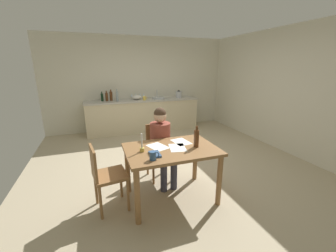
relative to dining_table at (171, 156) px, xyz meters
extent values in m
cube|color=tan|center=(0.37, 1.07, -0.66)|extent=(5.20, 5.20, 0.04)
cube|color=beige|center=(0.37, 3.67, 0.66)|extent=(5.20, 0.12, 2.60)
cube|color=beige|center=(2.97, 1.07, 0.66)|extent=(0.12, 5.20, 2.60)
cube|color=beige|center=(0.37, 3.31, -0.21)|extent=(3.09, 0.60, 0.86)
cube|color=#B7B2A8|center=(0.37, 3.31, 0.24)|extent=(3.13, 0.64, 0.04)
cube|color=olive|center=(0.00, 0.00, 0.10)|extent=(1.21, 0.82, 0.04)
cylinder|color=olive|center=(-0.54, -0.35, -0.28)|extent=(0.07, 0.07, 0.71)
cylinder|color=olive|center=(0.54, -0.35, -0.28)|extent=(0.07, 0.07, 0.71)
cylinder|color=olive|center=(-0.54, 0.35, -0.28)|extent=(0.07, 0.07, 0.71)
cylinder|color=olive|center=(0.54, 0.35, -0.28)|extent=(0.07, 0.07, 0.71)
cube|color=olive|center=(0.02, 0.59, -0.16)|extent=(0.41, 0.41, 0.04)
cube|color=olive|center=(0.02, 0.78, 0.05)|extent=(0.36, 0.04, 0.40)
cylinder|color=olive|center=(-0.14, 0.42, -0.40)|extent=(0.04, 0.04, 0.47)
cylinder|color=olive|center=(0.20, 0.43, -0.40)|extent=(0.04, 0.04, 0.47)
cylinder|color=olive|center=(-0.15, 0.76, -0.40)|extent=(0.04, 0.04, 0.47)
cylinder|color=olive|center=(0.19, 0.77, -0.40)|extent=(0.04, 0.04, 0.47)
cylinder|color=brown|center=(0.02, 0.57, 0.06)|extent=(0.33, 0.33, 0.50)
sphere|color=#D8AD8C|center=(0.02, 0.57, 0.42)|extent=(0.20, 0.20, 0.20)
sphere|color=#473323|center=(0.02, 0.57, 0.46)|extent=(0.19, 0.19, 0.19)
cylinder|color=#383847|center=(-0.05, 0.38, -0.19)|extent=(0.14, 0.38, 0.13)
cylinder|color=#383847|center=(-0.05, 0.19, -0.41)|extent=(0.10, 0.10, 0.45)
cylinder|color=#383847|center=(0.11, 0.38, -0.19)|extent=(0.14, 0.38, 0.13)
cylinder|color=#383847|center=(0.11, 0.19, -0.41)|extent=(0.10, 0.10, 0.45)
cube|color=olive|center=(-0.80, 0.06, -0.17)|extent=(0.45, 0.45, 0.04)
cube|color=olive|center=(-0.99, 0.04, 0.04)|extent=(0.08, 0.36, 0.40)
cylinder|color=olive|center=(-0.61, -0.08, -0.41)|extent=(0.04, 0.04, 0.46)
cylinder|color=olive|center=(-0.66, 0.25, -0.41)|extent=(0.04, 0.04, 0.46)
cylinder|color=olive|center=(-0.95, -0.13, -0.41)|extent=(0.04, 0.04, 0.46)
cylinder|color=olive|center=(-1.00, 0.21, -0.41)|extent=(0.04, 0.04, 0.46)
cylinder|color=#33598C|center=(-0.33, -0.27, 0.17)|extent=(0.08, 0.08, 0.10)
torus|color=#33598C|center=(-0.28, -0.27, 0.18)|extent=(0.07, 0.01, 0.07)
cylinder|color=gold|center=(-0.39, 0.01, 0.14)|extent=(0.06, 0.06, 0.05)
cylinder|color=white|center=(-0.39, 0.01, 0.26)|extent=(0.02, 0.02, 0.19)
cube|color=#334D71|center=(-0.27, -0.14, 0.13)|extent=(0.13, 0.20, 0.02)
cube|color=white|center=(0.08, -0.01, 0.12)|extent=(0.27, 0.33, 0.00)
cube|color=white|center=(-0.15, 0.11, 0.12)|extent=(0.30, 0.35, 0.00)
cube|color=white|center=(0.21, 0.17, 0.12)|extent=(0.25, 0.32, 0.00)
cylinder|color=#593319|center=(0.33, -0.07, 0.23)|extent=(0.07, 0.07, 0.23)
cylinder|color=#593319|center=(0.33, -0.07, 0.38)|extent=(0.03, 0.03, 0.06)
cylinder|color=#B2B7BC|center=(0.83, 3.31, 0.28)|extent=(0.36, 0.36, 0.04)
cylinder|color=silver|center=(0.83, 3.47, 0.38)|extent=(0.02, 0.02, 0.24)
cylinder|color=black|center=(-0.71, 3.37, 0.36)|extent=(0.07, 0.07, 0.20)
cylinder|color=black|center=(-0.71, 3.37, 0.49)|extent=(0.03, 0.03, 0.05)
cylinder|color=#593319|center=(-0.59, 3.35, 0.37)|extent=(0.07, 0.07, 0.21)
cylinder|color=#593319|center=(-0.59, 3.35, 0.50)|extent=(0.03, 0.03, 0.05)
cylinder|color=#593319|center=(-0.48, 3.38, 0.38)|extent=(0.08, 0.08, 0.24)
cylinder|color=#593319|center=(-0.48, 3.38, 0.53)|extent=(0.03, 0.03, 0.06)
cylinder|color=#8C999E|center=(-0.33, 3.22, 0.39)|extent=(0.06, 0.06, 0.25)
cylinder|color=#8C999E|center=(-0.33, 3.22, 0.55)|extent=(0.03, 0.03, 0.06)
ellipsoid|color=white|center=(0.22, 3.35, 0.32)|extent=(0.27, 0.27, 0.12)
cylinder|color=#B7BABF|center=(1.45, 3.31, 0.35)|extent=(0.18, 0.18, 0.18)
cone|color=#262628|center=(1.45, 3.31, 0.46)|extent=(0.11, 0.11, 0.04)
cylinder|color=silver|center=(0.43, 3.46, 0.27)|extent=(0.06, 0.06, 0.00)
cylinder|color=silver|center=(0.43, 3.46, 0.30)|extent=(0.01, 0.01, 0.07)
cone|color=silver|center=(0.43, 3.46, 0.38)|extent=(0.07, 0.07, 0.08)
cylinder|color=silver|center=(0.33, 3.46, 0.27)|extent=(0.06, 0.06, 0.00)
cylinder|color=silver|center=(0.33, 3.46, 0.30)|extent=(0.01, 0.01, 0.07)
cone|color=silver|center=(0.33, 3.46, 0.38)|extent=(0.07, 0.07, 0.08)
cylinder|color=silver|center=(0.21, 3.46, 0.27)|extent=(0.06, 0.06, 0.00)
cylinder|color=silver|center=(0.21, 3.46, 0.30)|extent=(0.01, 0.01, 0.07)
cone|color=silver|center=(0.21, 3.46, 0.38)|extent=(0.07, 0.07, 0.08)
cylinder|color=silver|center=(0.09, 3.46, 0.27)|extent=(0.06, 0.06, 0.00)
cylinder|color=silver|center=(0.09, 3.46, 0.30)|extent=(0.01, 0.01, 0.07)
cone|color=silver|center=(0.09, 3.46, 0.38)|extent=(0.07, 0.07, 0.08)
cylinder|color=#F2CC4C|center=(0.38, 3.16, 0.32)|extent=(0.08, 0.08, 0.11)
torus|color=#F2CC4C|center=(0.42, 3.16, 0.32)|extent=(0.07, 0.01, 0.07)
camera|label=1|loc=(-0.90, -2.43, 1.17)|focal=22.41mm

